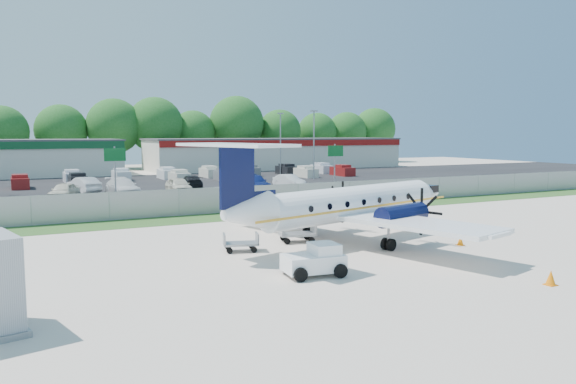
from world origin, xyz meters
name	(u,v)px	position (x,y,z in m)	size (l,w,h in m)	color
ground	(336,243)	(0.00, 0.00, 0.00)	(170.00, 170.00, 0.00)	beige
grass_verge	(252,215)	(0.00, 12.00, 0.01)	(170.00, 4.00, 0.02)	#2D561E
access_road	(220,204)	(0.00, 19.00, 0.01)	(170.00, 8.00, 0.02)	black
parking_lot	(160,185)	(0.00, 40.00, 0.01)	(170.00, 32.00, 0.02)	black
perimeter_fence	(242,199)	(0.00, 14.00, 1.00)	(120.00, 0.06, 1.99)	gray
building_east	(276,153)	(26.00, 61.98, 2.63)	(44.40, 12.40, 5.24)	silver
sign_left	(115,163)	(-8.00, 22.91, 3.61)	(1.80, 0.26, 5.00)	gray
sign_mid	(235,160)	(3.00, 22.91, 3.61)	(1.80, 0.26, 5.00)	gray
sign_right	(335,158)	(14.00, 22.91, 3.61)	(1.80, 0.26, 5.00)	gray
light_pole_ne	(314,140)	(20.00, 38.00, 5.23)	(0.90, 0.35, 9.09)	gray
light_pole_se	(280,139)	(20.00, 48.00, 5.23)	(0.90, 0.35, 9.09)	gray
tree_line	(111,169)	(0.00, 74.00, 0.00)	(112.00, 6.00, 14.00)	#1B5819
aircraft	(348,204)	(0.66, -0.13, 2.18)	(18.49, 18.06, 5.65)	white
pushback_tug	(316,260)	(-4.61, -5.77, 0.66)	(2.69, 2.07, 1.37)	white
baggage_cart_near	(241,243)	(-5.65, 0.27, 0.44)	(2.03, 1.54, 0.94)	gray
baggage_cart_far	(297,233)	(-1.86, 1.17, 0.49)	(2.24, 1.67, 1.05)	gray
cone_nose	(460,241)	(5.69, -3.70, 0.26)	(0.39, 0.39, 0.55)	orange
cone_port_wing	(551,278)	(3.07, -11.46, 0.29)	(0.44, 0.44, 0.62)	orange
cone_starboard_wing	(318,210)	(4.72, 10.33, 0.25)	(0.38, 0.38, 0.54)	orange
road_car_mid	(218,202)	(0.32, 20.44, 0.00)	(1.39, 3.97, 1.31)	silver
road_car_east	(509,190)	(32.31, 16.74, 0.00)	(1.87, 4.64, 1.58)	navy
parked_car_a	(64,199)	(-11.64, 29.02, 0.00)	(1.84, 4.57, 1.56)	beige
parked_car_b	(123,196)	(-6.23, 29.61, 0.00)	(2.41, 5.93, 1.72)	silver
parked_car_c	(179,194)	(-0.78, 29.00, 0.00)	(1.95, 4.86, 1.65)	beige
parked_car_d	(255,191)	(7.33, 28.43, 0.00)	(2.33, 5.74, 1.67)	navy
parked_car_e	(289,188)	(12.12, 29.66, 0.00)	(1.57, 4.50, 1.48)	silver
parked_car_f	(84,193)	(-9.30, 34.15, 0.00)	(1.72, 4.94, 1.63)	silver
parked_car_g	(191,188)	(2.16, 34.42, 0.00)	(1.99, 4.91, 1.42)	black
far_parking_rows	(150,181)	(0.00, 45.00, 0.00)	(56.00, 10.00, 1.60)	gray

